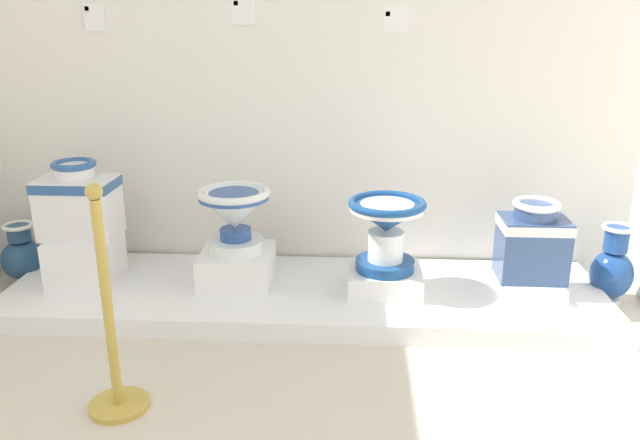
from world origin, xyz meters
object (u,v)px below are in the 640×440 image
object	(u,v)px
antique_toilet_leftmost	(533,240)
decorative_vase_spare	(612,269)
info_placard_third	(395,20)
info_placard_second	(243,11)
antique_toilet_slender_white	(235,212)
plinth_block_pale_glazed	(384,280)
info_placard_first	(94,17)
plinth_block_leftmost	(528,284)
decorative_vase_corner	(23,256)
plinth_block_squat_floral	(86,258)
antique_toilet_pale_glazed	(386,223)
stanchion_post_near_left	(112,343)
plinth_block_slender_white	(237,266)
antique_toilet_squat_floral	(78,200)

from	to	relation	value
antique_toilet_leftmost	decorative_vase_spare	distance (m)	0.53
info_placard_third	decorative_vase_spare	world-z (taller)	info_placard_third
info_placard_second	antique_toilet_slender_white	bearing A→B (deg)	-92.35
antique_toilet_slender_white	info_placard_third	xyz separation A→B (m)	(0.84, 0.41, 0.97)
antique_toilet_slender_white	info_placard_third	size ratio (longest dim) A/B	2.95
info_placard_second	antique_toilet_leftmost	bearing A→B (deg)	-15.95
plinth_block_pale_glazed	info_placard_first	world-z (taller)	info_placard_first
plinth_block_pale_glazed	plinth_block_leftmost	distance (m)	0.76
antique_toilet_leftmost	decorative_vase_corner	bearing A→B (deg)	176.35
info_placard_second	decorative_vase_spare	distance (m)	2.45
plinth_block_squat_floral	info_placard_first	world-z (taller)	info_placard_first
antique_toilet_slender_white	plinth_block_leftmost	bearing A→B (deg)	-1.32
antique_toilet_pale_glazed	stanchion_post_near_left	size ratio (longest dim) A/B	0.43
plinth_block_slender_white	antique_toilet_leftmost	xyz separation A→B (m)	(1.57, -0.04, 0.20)
info_placard_second	antique_toilet_pale_glazed	bearing A→B (deg)	-31.19
plinth_block_slender_white	stanchion_post_near_left	world-z (taller)	stanchion_post_near_left
antique_toilet_squat_floral	plinth_block_pale_glazed	world-z (taller)	antique_toilet_squat_floral
plinth_block_squat_floral	plinth_block_pale_glazed	world-z (taller)	plinth_block_squat_floral
decorative_vase_corner	plinth_block_squat_floral	bearing A→B (deg)	-21.27
plinth_block_slender_white	info_placard_first	size ratio (longest dim) A/B	2.53
plinth_block_squat_floral	plinth_block_slender_white	distance (m)	0.83
info_placard_second	decorative_vase_spare	world-z (taller)	info_placard_second
plinth_block_pale_glazed	info_placard_first	bearing A→B (deg)	163.61
info_placard_first	info_placard_third	bearing A→B (deg)	-0.00
antique_toilet_slender_white	decorative_vase_spare	distance (m)	2.07
antique_toilet_squat_floral	plinth_block_slender_white	bearing A→B (deg)	2.27
decorative_vase_corner	plinth_block_pale_glazed	bearing A→B (deg)	-5.90
plinth_block_squat_floral	antique_toilet_slender_white	size ratio (longest dim) A/B	0.96
plinth_block_pale_glazed	stanchion_post_near_left	world-z (taller)	stanchion_post_near_left
antique_toilet_squat_floral	info_placard_first	xyz separation A→B (m)	(0.01, 0.44, 0.93)
info_placard_second	info_placard_third	size ratio (longest dim) A/B	1.06
antique_toilet_slender_white	antique_toilet_pale_glazed	world-z (taller)	antique_toilet_slender_white
plinth_block_pale_glazed	info_placard_first	size ratio (longest dim) A/B	2.55
decorative_vase_spare	plinth_block_squat_floral	bearing A→B (deg)	-177.74
plinth_block_slender_white	plinth_block_pale_glazed	size ratio (longest dim) A/B	0.99
plinth_block_slender_white	info_placard_third	xyz separation A→B (m)	(0.84, 0.41, 1.29)
decorative_vase_corner	plinth_block_leftmost	bearing A→B (deg)	-3.65
info_placard_second	info_placard_third	bearing A→B (deg)	-0.00
plinth_block_slender_white	info_placard_second	distance (m)	1.39
plinth_block_slender_white	plinth_block_leftmost	bearing A→B (deg)	-1.32
antique_toilet_slender_white	info_placard_third	world-z (taller)	info_placard_third
plinth_block_pale_glazed	antique_toilet_squat_floral	bearing A→B (deg)	178.69
plinth_block_squat_floral	info_placard_first	distance (m)	1.34
plinth_block_pale_glazed	info_placard_second	bearing A→B (deg)	148.81
plinth_block_slender_white	info_placard_second	world-z (taller)	info_placard_second
antique_toilet_pale_glazed	plinth_block_leftmost	xyz separation A→B (m)	(0.76, 0.03, -0.34)
plinth_block_pale_glazed	antique_toilet_leftmost	world-z (taller)	antique_toilet_leftmost
antique_toilet_leftmost	info_placard_third	world-z (taller)	info_placard_third
plinth_block_slender_white	info_placard_second	xyz separation A→B (m)	(0.02, 0.41, 1.33)
antique_toilet_slender_white	antique_toilet_leftmost	size ratio (longest dim) A/B	0.92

